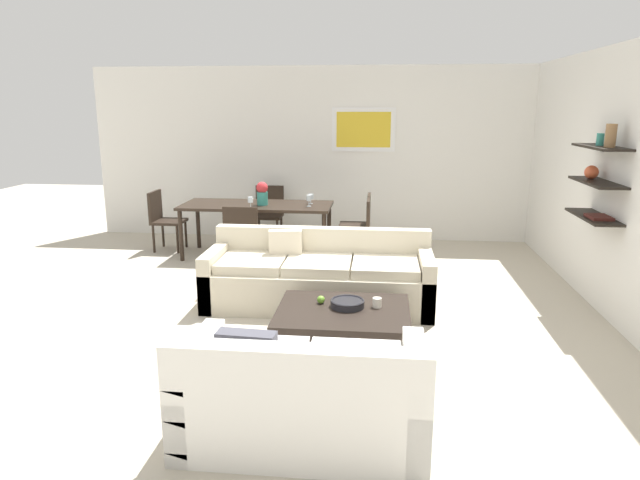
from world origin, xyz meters
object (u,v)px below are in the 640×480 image
at_px(apple_on_coffee_table, 321,300).
at_px(dining_chair_right_near, 360,226).
at_px(coffee_table, 343,330).
at_px(wine_glass_right_near, 309,198).
at_px(dining_chair_foot, 243,234).
at_px(dining_chair_right_far, 361,221).
at_px(wine_glass_right_far, 311,197).
at_px(dining_chair_left_far, 163,216).
at_px(decorative_bowl, 347,303).
at_px(wine_glass_head, 262,192).
at_px(dining_table, 257,209).
at_px(centerpiece_vase, 262,193).
at_px(dining_chair_head, 269,210).
at_px(sofa_beige, 319,278).
at_px(candle_jar, 377,303).
at_px(wine_glass_foot, 250,200).
at_px(loveseat_white, 303,396).

relative_size(apple_on_coffee_table, dining_chair_right_near, 0.08).
relative_size(coffee_table, wine_glass_right_near, 7.28).
relative_size(dining_chair_foot, wine_glass_right_near, 5.58).
distance_m(dining_chair_right_far, wine_glass_right_far, 0.79).
bearing_deg(coffee_table, dining_chair_left_far, 131.47).
height_order(decorative_bowl, wine_glass_head, wine_glass_head).
bearing_deg(apple_on_coffee_table, wine_glass_right_far, 98.66).
bearing_deg(wine_glass_right_near, decorative_bowl, -76.33).
bearing_deg(wine_glass_right_far, dining_chair_foot, -128.45).
bearing_deg(apple_on_coffee_table, dining_chair_left_far, 130.54).
relative_size(wine_glass_right_near, wine_glass_right_far, 1.15).
bearing_deg(dining_table, decorative_bowl, -64.08).
bearing_deg(centerpiece_vase, dining_chair_head, 96.05).
bearing_deg(dining_chair_right_near, centerpiece_vase, 174.07).
xyz_separation_m(dining_chair_left_far, dining_chair_right_near, (2.91, -0.39, 0.00)).
height_order(dining_chair_foot, centerpiece_vase, centerpiece_vase).
xyz_separation_m(sofa_beige, decorative_bowl, (0.37, -1.08, 0.12)).
bearing_deg(candle_jar, wine_glass_right_near, 108.51).
xyz_separation_m(candle_jar, dining_chair_left_far, (-3.17, 3.17, 0.08)).
bearing_deg(wine_glass_foot, sofa_beige, -54.87).
xyz_separation_m(decorative_bowl, dining_table, (-1.46, 3.00, 0.27)).
xyz_separation_m(dining_chair_right_far, wine_glass_foot, (-1.46, -0.57, 0.36)).
bearing_deg(centerpiece_vase, wine_glass_right_far, 13.79).
relative_size(candle_jar, wine_glass_head, 0.49).
height_order(loveseat_white, candle_jar, loveseat_white).
bearing_deg(dining_table, wine_glass_head, 90.00).
bearing_deg(dining_chair_left_far, wine_glass_right_far, -2.28).
bearing_deg(dining_chair_foot, apple_on_coffee_table, -59.78).
distance_m(dining_chair_head, dining_chair_right_far, 1.59).
height_order(dining_chair_foot, wine_glass_head, wine_glass_head).
bearing_deg(wine_glass_foot, dining_chair_right_near, 7.01).
bearing_deg(dining_chair_foot, dining_chair_left_far, 144.55).
height_order(loveseat_white, wine_glass_foot, wine_glass_foot).
relative_size(decorative_bowl, apple_on_coffee_table, 4.29).
distance_m(sofa_beige, loveseat_white, 2.51).
distance_m(loveseat_white, wine_glass_right_near, 4.38).
bearing_deg(wine_glass_right_far, sofa_beige, -80.68).
bearing_deg(centerpiece_vase, dining_chair_right_far, 10.39).
relative_size(candle_jar, wine_glass_right_far, 0.62).
bearing_deg(wine_glass_right_far, dining_chair_right_far, 7.13).
bearing_deg(dining_chair_head, dining_chair_right_near, -35.45).
bearing_deg(decorative_bowl, dining_chair_head, 110.78).
distance_m(candle_jar, dining_chair_right_far, 3.18).
distance_m(dining_chair_right_near, wine_glass_foot, 1.51).
relative_size(sofa_beige, loveseat_white, 1.54).
height_order(decorative_bowl, wine_glass_right_near, wine_glass_right_near).
height_order(dining_chair_left_far, dining_chair_right_near, same).
distance_m(dining_chair_left_far, wine_glass_right_near, 2.26).
height_order(sofa_beige, coffee_table, sofa_beige).
distance_m(decorative_bowl, dining_chair_right_far, 3.19).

